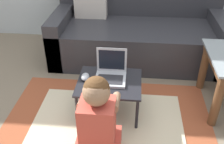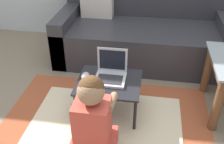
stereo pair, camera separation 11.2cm
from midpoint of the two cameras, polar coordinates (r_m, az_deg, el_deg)
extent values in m
plane|color=#7F705B|center=(2.30, 1.68, -8.27)|extent=(16.00, 16.00, 0.00)
cube|color=#9E4C2D|center=(2.11, -0.18, -12.55)|extent=(1.69, 1.35, 0.01)
cube|color=beige|center=(2.11, -0.19, -12.45)|extent=(1.21, 0.97, 0.00)
cube|color=#2D2D33|center=(2.98, 7.80, 6.50)|extent=(1.86, 0.88, 0.40)
cube|color=#2D2D33|center=(3.08, -8.24, 8.61)|extent=(0.16, 0.88, 0.52)
cube|color=#2D2D33|center=(3.07, 23.98, 5.92)|extent=(0.16, 0.88, 0.52)
cube|color=beige|center=(3.06, -2.19, 15.14)|extent=(0.36, 0.14, 0.36)
cylinder|color=brown|center=(2.15, 23.42, -6.67)|extent=(0.07, 0.07, 0.47)
cylinder|color=brown|center=(2.56, 21.30, 0.51)|extent=(0.07, 0.07, 0.47)
cube|color=black|center=(2.11, 0.85, -2.27)|extent=(0.51, 0.43, 0.02)
cylinder|color=black|center=(2.09, -6.34, -8.11)|extent=(0.02, 0.02, 0.29)
cylinder|color=black|center=(2.04, 6.59, -9.46)|extent=(0.02, 0.02, 0.29)
cylinder|color=black|center=(2.39, -4.03, -2.13)|extent=(0.02, 0.02, 0.29)
cylinder|color=black|center=(2.34, 7.17, -3.15)|extent=(0.02, 0.02, 0.29)
cube|color=#B7BCC6|center=(2.11, 1.12, -1.57)|extent=(0.25, 0.23, 0.02)
cube|color=#28282D|center=(2.09, 1.04, -1.62)|extent=(0.20, 0.14, 0.00)
cube|color=#B7BCC6|center=(2.14, 1.57, 2.67)|extent=(0.25, 0.01, 0.21)
cube|color=black|center=(2.14, 1.56, 2.61)|extent=(0.21, 0.00, 0.18)
ellipsoid|color=#B2B7C1|center=(2.14, -4.35, -0.86)|extent=(0.07, 0.10, 0.04)
cube|color=#CC4C3D|center=(1.73, -2.40, -10.85)|extent=(0.23, 0.20, 0.32)
sphere|color=#9E7556|center=(1.57, -2.60, -4.33)|extent=(0.17, 0.17, 0.17)
sphere|color=brown|center=(1.57, -2.55, -3.66)|extent=(0.16, 0.16, 0.16)
cylinder|color=#9E7556|center=(1.79, -5.04, -5.86)|extent=(0.06, 0.27, 0.13)
cylinder|color=#9E7556|center=(1.76, 1.75, -6.56)|extent=(0.06, 0.27, 0.13)
camera|label=1|loc=(0.06, -88.48, 0.98)|focal=42.00mm
camera|label=2|loc=(0.06, 91.52, -0.98)|focal=42.00mm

